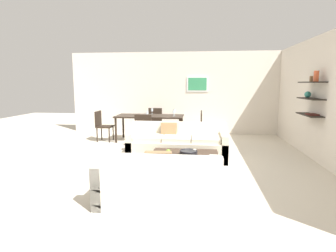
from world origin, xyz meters
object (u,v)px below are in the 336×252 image
Objects in this scene: dining_table at (150,118)px; dining_chair_right_far at (197,124)px; sofa_beige at (177,145)px; loveseat_white at (159,183)px; dining_chair_head at (155,120)px; decorative_bowl at (188,152)px; coffee_table at (184,164)px; dining_chair_right_near at (197,126)px; candle_jar at (195,151)px; apple_on_coffee_table at (168,152)px; wine_glass_right_far at (174,111)px; wine_glass_foot at (147,113)px; dining_chair_left_near at (102,124)px; wine_glass_right_near at (174,112)px; dining_chair_foot at (144,128)px; wine_glass_head at (152,110)px.

dining_chair_right_far is (1.38, 0.20, -0.18)m from dining_table.
dining_chair_right_far is at bearing 78.21° from sofa_beige.
dining_chair_head is (-0.91, 5.03, 0.21)m from loveseat_white.
decorative_bowl is at bearing -66.55° from dining_table.
dining_chair_right_near is at bearing 85.97° from coffee_table.
apple_on_coffee_table is (-0.49, -0.08, 0.00)m from candle_jar.
wine_glass_right_far reaches higher than coffee_table.
apple_on_coffee_table is (-0.37, 0.01, 0.00)m from decorative_bowl.
candle_jar is 0.53× the size of wine_glass_foot.
apple_on_coffee_table is at bearing -86.60° from wine_glass_right_far.
decorative_bowl is at bearing -71.41° from dining_chair_head.
dining_chair_left_near is at bearing -171.70° from wine_glass_right_far.
wine_glass_foot is (-1.38, -0.18, 0.36)m from dining_chair_right_near.
dining_table is (-0.89, 2.91, 0.26)m from apple_on_coffee_table.
wine_glass_right_near is (-0.67, 0.09, 0.36)m from dining_chair_right_near.
dining_chair_head is at bearing 37.03° from dining_chair_left_near.
wine_glass_right_far reaches higher than dining_chair_head.
dining_table is 0.86m from dining_chair_foot.
dining_chair_right_near is at bearing -90.00° from dining_chair_right_far.
dining_table reaches higher than coffee_table.
wine_glass_head is (-0.00, 1.22, 0.37)m from dining_chair_foot.
dining_chair_left_near is (-1.38, -0.20, -0.18)m from dining_table.
loveseat_white is 1.92× the size of dining_chair_head.
coffee_table is 3.56m from wine_glass_head.
dining_chair_right_near is at bearing -37.03° from dining_chair_head.
dining_chair_foot reaches higher than decorative_bowl.
sofa_beige is 6.62× the size of decorative_bowl.
dining_chair_foot is at bearing -25.13° from dining_chair_left_near.
wine_glass_right_far reaches higher than wine_glass_head.
dining_chair_right_near is 1.73m from dining_chair_head.
dining_chair_left_near is 1.73m from dining_chair_head.
dining_chair_left_near is (-2.35, 1.59, 0.21)m from sofa_beige.
apple_on_coffee_table is 0.57× the size of wine_glass_foot.
dining_chair_right_far is (0.49, 3.11, 0.08)m from apple_on_coffee_table.
decorative_bowl is 2.87m from wine_glass_foot.
dining_table is at bearing 8.12° from dining_chair_left_near.
dining_chair_right_near is 5.68× the size of wine_glass_foot.
loveseat_white is 1.92× the size of dining_chair_right_far.
dining_table is 1.40m from dining_chair_right_far.
wine_glass_head is at bearing 145.67° from wine_glass_right_near.
wine_glass_right_near is at bearing -53.25° from dining_chair_head.
loveseat_white is at bearing -78.69° from wine_glass_head.
dining_chair_head is 1.24m from wine_glass_right_near.
wine_glass_right_near reaches higher than candle_jar.
dining_chair_left_near is at bearing 145.83° from sofa_beige.
sofa_beige is 2.81m from dining_chair_head.
wine_glass_head is at bearing 105.16° from apple_on_coffee_table.
decorative_bowl is at bearing -142.27° from candle_jar.
dining_chair_foot is (0.00, -0.84, -0.18)m from dining_table.
candle_jar is at bearing 23.55° from coffee_table.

